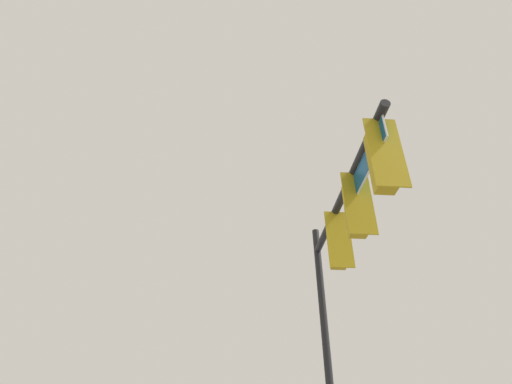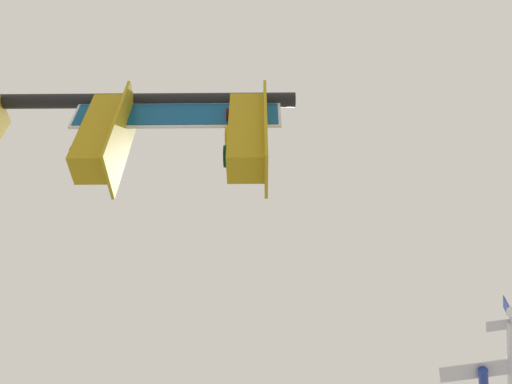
{
  "view_description": "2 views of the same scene",
  "coord_description": "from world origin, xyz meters",
  "views": [
    {
      "loc": [
        2.34,
        -8.46,
        1.75
      ],
      "look_at": [
        -3.25,
        -7.82,
        5.47
      ],
      "focal_mm": 28.0,
      "sensor_mm": 36.0,
      "label": 1
    },
    {
      "loc": [
        -2.28,
        -8.96,
        1.49
      ],
      "look_at": [
        -2.15,
        -5.45,
        5.32
      ],
      "focal_mm": 35.0,
      "sensor_mm": 36.0,
      "label": 2
    }
  ],
  "objects": [
    {
      "name": "signal_pole_near",
      "position": [
        -4.58,
        -5.88,
        5.17
      ],
      "size": [
        5.37,
        0.65,
        6.84
      ],
      "color": "black",
      "rests_on": "ground_plane"
    }
  ]
}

